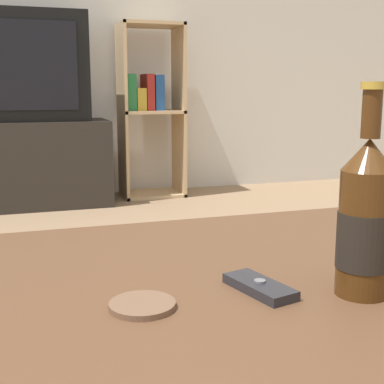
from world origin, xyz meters
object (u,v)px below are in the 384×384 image
Objects in this scene: television at (16,67)px; beer_bottle at (365,221)px; bookshelf at (149,106)px; cell_phone at (260,287)px; tv_stand at (21,164)px.

beer_bottle is at bearing -81.16° from television.
television is at bearing -174.17° from bookshelf.
television reaches higher than beer_bottle.
bookshelf is 9.04× the size of cell_phone.
bookshelf is at bearing 5.56° from tv_stand.
cell_phone is (-0.13, 0.05, -0.10)m from beer_bottle.
cell_phone is at bearing -100.42° from bookshelf.
tv_stand is 8.46× the size of cell_phone.
bookshelf reaches higher than cell_phone.
tv_stand is at bearing -174.44° from bookshelf.
television reaches higher than tv_stand.
bookshelf is at bearing 5.83° from television.
cell_phone is at bearing -83.70° from tv_stand.
tv_stand is 0.94× the size of bookshelf.
television reaches higher than cell_phone.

